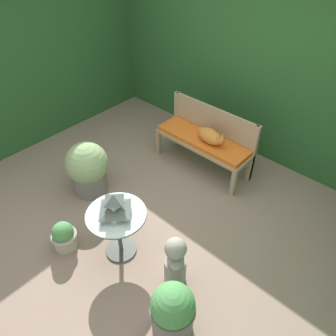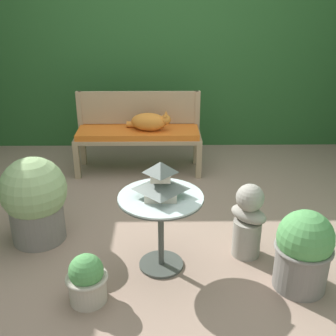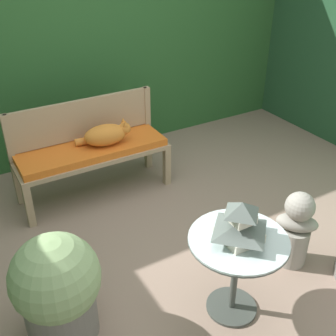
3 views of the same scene
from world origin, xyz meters
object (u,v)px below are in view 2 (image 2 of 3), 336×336
(pagoda_birdhouse, at_px, (161,182))
(potted_plant_table_near, at_px, (87,279))
(garden_bench, at_px, (138,136))
(potted_plant_table_far, at_px, (303,250))
(garden_bust, at_px, (248,221))
(potted_plant_patio_mid, at_px, (35,199))
(cat, at_px, (150,122))
(patio_table, at_px, (161,212))

(pagoda_birdhouse, relative_size, potted_plant_table_near, 0.84)
(garden_bench, bearing_deg, pagoda_birdhouse, -81.74)
(garden_bench, bearing_deg, potted_plant_table_far, -58.41)
(pagoda_birdhouse, xyz_separation_m, garden_bust, (0.67, 0.14, -0.40))
(potted_plant_table_far, bearing_deg, garden_bust, 128.71)
(garden_bust, bearing_deg, garden_bench, 164.87)
(garden_bench, distance_m, potted_plant_patio_mid, 1.57)
(potted_plant_patio_mid, bearing_deg, potted_plant_table_far, -17.43)
(garden_bench, relative_size, cat, 2.81)
(patio_table, relative_size, pagoda_birdhouse, 2.05)
(garden_bench, relative_size, potted_plant_table_near, 3.87)
(potted_plant_patio_mid, bearing_deg, pagoda_birdhouse, -20.51)
(cat, bearing_deg, patio_table, -79.59)
(pagoda_birdhouse, xyz_separation_m, potted_plant_table_far, (0.97, -0.24, -0.41))
(potted_plant_table_far, bearing_deg, garden_bench, 121.59)
(potted_plant_patio_mid, bearing_deg, patio_table, -20.51)
(patio_table, distance_m, pagoda_birdhouse, 0.24)
(garden_bust, bearing_deg, potted_plant_table_far, -6.13)
(patio_table, relative_size, garden_bust, 1.01)
(garden_bench, xyz_separation_m, garden_bust, (0.92, -1.61, -0.11))
(cat, distance_m, potted_plant_patio_mid, 1.63)
(garden_bench, xyz_separation_m, cat, (0.13, -0.03, 0.17))
(cat, bearing_deg, potted_plant_patio_mid, -117.34)
(pagoda_birdhouse, bearing_deg, potted_plant_patio_mid, 159.49)
(garden_bust, height_order, potted_plant_table_far, garden_bust)
(potted_plant_table_far, bearing_deg, cat, 119.15)
(pagoda_birdhouse, distance_m, potted_plant_table_far, 1.08)
(pagoda_birdhouse, bearing_deg, garden_bust, 11.90)
(pagoda_birdhouse, distance_m, garden_bust, 0.79)
(cat, relative_size, potted_plant_table_far, 0.83)
(pagoda_birdhouse, bearing_deg, potted_plant_table_near, -142.81)
(garden_bench, xyz_separation_m, potted_plant_table_far, (1.23, -2.00, -0.12))
(garden_bench, distance_m, potted_plant_table_far, 2.35)
(garden_bench, height_order, potted_plant_table_near, garden_bench)
(potted_plant_table_far, distance_m, potted_plant_table_near, 1.48)
(patio_table, relative_size, potted_plant_table_near, 1.72)
(potted_plant_patio_mid, bearing_deg, garden_bench, 60.84)
(patio_table, bearing_deg, pagoda_birdhouse, 90.00)
(patio_table, distance_m, potted_plant_table_far, 1.02)
(garden_bench, relative_size, garden_bust, 2.27)
(garden_bust, distance_m, potted_plant_table_far, 0.49)
(pagoda_birdhouse, height_order, potted_plant_patio_mid, pagoda_birdhouse)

